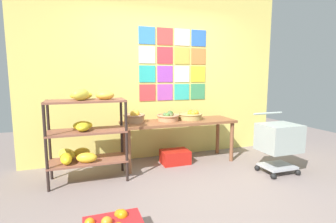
# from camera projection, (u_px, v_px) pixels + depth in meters

# --- Properties ---
(ground) EXTENTS (9.14, 9.14, 0.00)m
(ground) POSITION_uv_depth(u_px,v_px,m) (201.00, 195.00, 2.96)
(ground) COLOR gray
(back_wall_with_art) EXTENTS (4.41, 0.07, 2.88)m
(back_wall_with_art) POSITION_uv_depth(u_px,v_px,m) (160.00, 72.00, 4.26)
(back_wall_with_art) COLOR #E2CF64
(back_wall_with_art) RESTS_ON ground
(banana_shelf_unit) EXTENTS (0.98, 0.50, 1.22)m
(banana_shelf_unit) POSITION_uv_depth(u_px,v_px,m) (84.00, 131.00, 3.29)
(banana_shelf_unit) COLOR black
(banana_shelf_unit) RESTS_ON ground
(display_table) EXTENTS (1.79, 0.57, 0.68)m
(display_table) POSITION_uv_depth(u_px,v_px,m) (179.00, 126.00, 4.02)
(display_table) COLOR brown
(display_table) RESTS_ON ground
(fruit_basket_left) EXTENTS (0.40, 0.40, 0.16)m
(fruit_basket_left) POSITION_uv_depth(u_px,v_px,m) (191.00, 116.00, 4.13)
(fruit_basket_left) COLOR #A68D4D
(fruit_basket_left) RESTS_ON display_table
(fruit_basket_centre) EXTENTS (0.35, 0.35, 0.15)m
(fruit_basket_centre) POSITION_uv_depth(u_px,v_px,m) (168.00, 117.00, 3.99)
(fruit_basket_centre) COLOR #B67D54
(fruit_basket_centre) RESTS_ON display_table
(fruit_basket_back_left) EXTENTS (0.33, 0.33, 0.19)m
(fruit_basket_back_left) POSITION_uv_depth(u_px,v_px,m) (134.00, 117.00, 3.86)
(fruit_basket_back_left) COLOR #A77C54
(fruit_basket_back_left) RESTS_ON display_table
(produce_crate_under_table) EXTENTS (0.43, 0.31, 0.21)m
(produce_crate_under_table) POSITION_uv_depth(u_px,v_px,m) (175.00, 157.00, 4.03)
(produce_crate_under_table) COLOR red
(produce_crate_under_table) RESTS_ON ground
(shopping_cart) EXTENTS (0.52, 0.48, 0.84)m
(shopping_cart) POSITION_uv_depth(u_px,v_px,m) (279.00, 140.00, 3.58)
(shopping_cart) COLOR black
(shopping_cart) RESTS_ON ground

